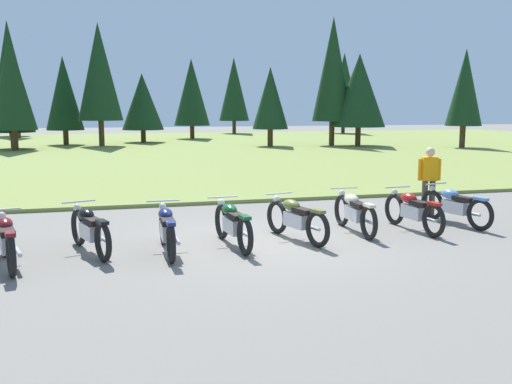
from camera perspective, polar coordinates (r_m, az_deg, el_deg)
name	(u,v)px	position (r m, az deg, el deg)	size (l,w,h in m)	color
ground_plane	(264,242)	(11.22, 0.80, -4.98)	(140.00, 140.00, 0.00)	slate
grass_moorland	(151,148)	(37.22, -10.47, 4.31)	(80.00, 44.00, 0.10)	olive
forest_treeline	(175,85)	(44.22, -8.05, 10.48)	(43.61, 28.21, 8.58)	#47331E
motorcycle_maroon	(7,240)	(10.27, -23.63, -4.44)	(0.74, 2.07, 0.88)	black
motorcycle_black	(90,229)	(10.69, -16.27, -3.59)	(0.87, 2.02, 0.88)	black
motorcycle_navy	(167,229)	(10.40, -8.89, -3.68)	(0.62, 2.10, 0.88)	black
motorcycle_british_green	(232,224)	(10.76, -2.36, -3.17)	(0.62, 2.10, 0.88)	black
motorcycle_olive	(296,218)	(11.30, 4.01, -2.63)	(0.80, 2.05, 0.88)	black
motorcycle_cream	(354,212)	(12.15, 9.80, -1.96)	(0.62, 2.10, 0.88)	black
motorcycle_red	(413,210)	(12.60, 15.38, -1.77)	(0.62, 2.10, 0.88)	black
motorcycle_sky_blue	(455,206)	(13.50, 19.22, -1.28)	(0.73, 2.07, 0.88)	black
rider_in_hivis_vest	(429,178)	(14.25, 16.90, 1.39)	(0.54, 0.30, 1.67)	#4C4233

